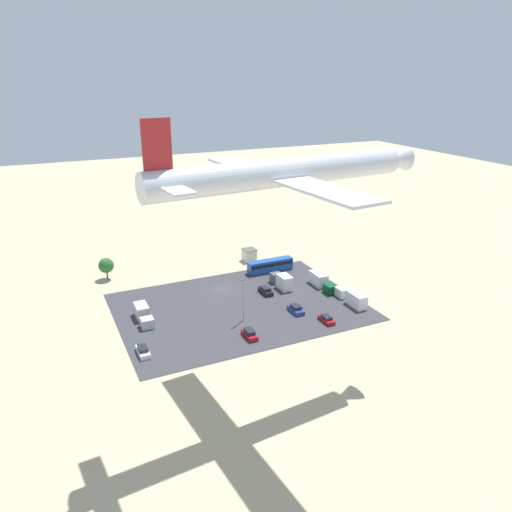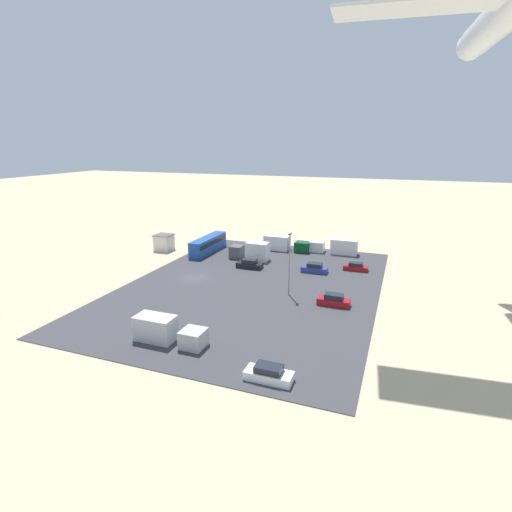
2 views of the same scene
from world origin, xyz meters
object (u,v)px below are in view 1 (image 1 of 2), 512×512
object	(u,v)px
bus	(270,265)
parked_truck_0	(143,314)
parked_car_0	(296,309)
parked_truck_3	(352,298)
parked_car_2	(143,351)
parked_truck_2	(282,281)
airplane	(291,172)
parked_truck_1	(322,281)
parked_car_1	(326,319)
parked_car_4	(266,291)
shed_building	(249,255)
parked_car_3	(250,334)

from	to	relation	value
bus	parked_truck_0	size ratio (longest dim) A/B	1.43
bus	parked_car_0	size ratio (longest dim) A/B	2.71
parked_truck_0	parked_truck_3	bearing A→B (deg)	165.21
parked_car_2	parked_truck_2	world-z (taller)	parked_truck_2
airplane	parked_truck_1	bearing A→B (deg)	134.59
parked_car_1	parked_car_4	distance (m)	18.42
parked_car_2	bus	bearing A→B (deg)	-145.98
shed_building	airplane	distance (m)	66.19
parked_car_1	parked_car_3	bearing A→B (deg)	-2.99
bus	parked_truck_3	bearing A→B (deg)	18.14
airplane	parked_car_4	bearing A→B (deg)	153.97
parked_car_2	parked_truck_1	distance (m)	46.69
bus	parked_truck_2	size ratio (longest dim) A/B	1.60
parked_car_2	parked_truck_3	bearing A→B (deg)	-178.00
shed_building	parked_truck_3	size ratio (longest dim) A/B	0.37
parked_truck_0	shed_building	bearing A→B (deg)	-146.65
parked_truck_3	airplane	distance (m)	48.05
parked_car_0	parked_truck_0	world-z (taller)	parked_truck_0
parked_car_2	parked_car_3	bearing A→B (deg)	172.72
parked_car_4	airplane	world-z (taller)	airplane
shed_building	parked_car_3	distance (m)	41.38
parked_truck_0	airplane	xyz separation A→B (m)	(-15.78, 32.17, 33.55)
parked_car_1	parked_car_4	xyz separation A→B (m)	(5.17, -17.68, 0.08)
parked_car_0	parked_truck_3	distance (m)	13.38
parked_car_2	airplane	size ratio (longest dim) A/B	0.10
parked_car_1	parked_car_3	size ratio (longest dim) A/B	0.95
parked_car_0	parked_truck_0	xyz separation A→B (m)	(30.04, -10.03, 0.62)
parked_truck_0	bus	bearing A→B (deg)	-159.99
parked_car_2	shed_building	bearing A→B (deg)	-136.22
airplane	parked_car_3	bearing A→B (deg)	171.08
parked_car_4	parked_car_1	bearing A→B (deg)	106.30
parked_truck_0	parked_truck_2	xyz separation A→B (m)	(-33.49, -2.79, 0.26)
shed_building	parked_truck_2	distance (m)	19.39
parked_truck_1	parked_truck_2	size ratio (longest dim) A/B	1.25
parked_car_0	parked_car_3	world-z (taller)	parked_car_3
parked_car_2	parked_car_3	distance (m)	20.05
bus	parked_car_2	xyz separation A→B (m)	(38.42, 25.94, -1.04)
parked_car_0	parked_truck_0	distance (m)	31.68
shed_building	parked_car_1	distance (m)	38.66
bus	parked_truck_1	bearing A→B (deg)	25.71
bus	parked_truck_0	distance (m)	37.63
bus	parked_car_2	distance (m)	46.37
parked_truck_1	parked_truck_2	distance (m)	9.35
shed_building	parked_car_3	size ratio (longest dim) A/B	0.79
airplane	parked_car_1	bearing A→B (deg)	126.11
parked_car_2	parked_truck_0	size ratio (longest dim) A/B	0.55
parked_truck_2	parked_truck_0	bearing A→B (deg)	-175.23
bus	parked_car_2	bearing A→B (deg)	-55.98
parked_truck_3	parked_car_3	bearing A→B (deg)	-171.09
parked_truck_2	airplane	bearing A→B (deg)	-116.86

